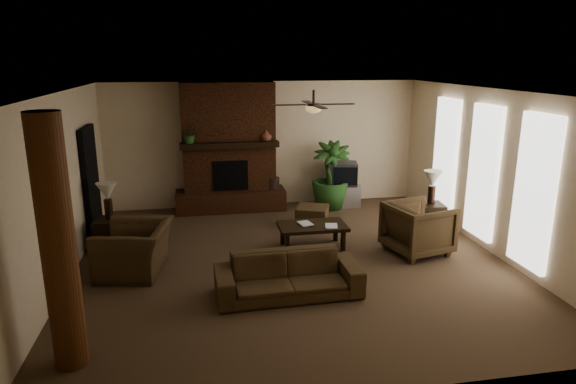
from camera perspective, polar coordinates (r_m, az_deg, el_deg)
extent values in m
plane|color=brown|center=(8.48, 0.48, -7.89)|extent=(7.00, 7.00, 0.00)
plane|color=silver|center=(7.83, 0.53, 11.34)|extent=(7.00, 7.00, 0.00)
plane|color=beige|center=(11.43, -2.76, 5.43)|extent=(7.00, 0.00, 7.00)
plane|color=beige|center=(4.81, 8.34, -8.44)|extent=(7.00, 0.00, 7.00)
plane|color=beige|center=(8.17, -24.40, 0.19)|extent=(0.00, 7.00, 7.00)
plane|color=beige|center=(9.33, 22.15, 2.14)|extent=(0.00, 7.00, 7.00)
cube|color=#502815|center=(11.11, -6.70, 5.07)|extent=(2.00, 0.50, 2.80)
cube|color=#502815|center=(11.27, -6.49, -0.91)|extent=(2.40, 0.70, 0.45)
cube|color=black|center=(10.97, -6.52, 1.85)|extent=(0.75, 0.04, 0.65)
cube|color=black|center=(10.82, -6.62, 5.34)|extent=(2.10, 0.28, 0.12)
cube|color=white|center=(10.67, 17.40, 3.80)|extent=(0.08, 0.85, 2.35)
cube|color=white|center=(9.48, 21.24, 2.11)|extent=(0.08, 0.85, 2.35)
cube|color=white|center=(8.35, 26.13, -0.06)|extent=(0.08, 0.85, 2.35)
cylinder|color=brown|center=(5.80, -24.63, -5.55)|extent=(0.36, 0.36, 2.80)
cube|color=black|center=(9.94, -21.44, 0.87)|extent=(0.10, 1.00, 2.10)
cylinder|color=black|center=(8.21, 2.92, 10.66)|extent=(0.04, 0.04, 0.24)
cylinder|color=black|center=(8.22, 2.91, 9.83)|extent=(0.20, 0.20, 0.06)
ellipsoid|color=#F2BF72|center=(8.23, 2.91, 9.41)|extent=(0.26, 0.26, 0.14)
cube|color=black|center=(8.32, 5.64, 9.90)|extent=(0.55, 0.12, 0.01)
cube|color=black|center=(8.14, 0.13, 9.86)|extent=(0.55, 0.12, 0.01)
cube|color=black|center=(8.61, 2.30, 10.13)|extent=(0.12, 0.55, 0.01)
cube|color=black|center=(7.83, 3.58, 9.63)|extent=(0.12, 0.55, 0.01)
imported|color=#49361F|center=(7.20, 0.03, -8.70)|extent=(2.08, 0.66, 0.81)
imported|color=#49361F|center=(8.28, -17.05, -5.33)|extent=(0.96, 1.30, 1.03)
imported|color=#49361F|center=(8.97, 14.57, -3.72)|extent=(1.11, 1.15, 0.99)
cube|color=black|center=(8.96, 2.78, -3.89)|extent=(1.20, 0.70, 0.06)
cube|color=black|center=(8.71, -0.09, -5.94)|extent=(0.07, 0.07, 0.37)
cube|color=black|center=(8.93, 6.27, -5.50)|extent=(0.07, 0.07, 0.37)
cube|color=black|center=(9.17, -0.64, -4.84)|extent=(0.07, 0.07, 0.37)
cube|color=black|center=(9.38, 5.41, -4.45)|extent=(0.07, 0.07, 0.37)
cube|color=#49361F|center=(10.17, 2.75, -2.76)|extent=(0.78, 0.78, 0.40)
cube|color=#AFAEB1|center=(11.54, 5.86, -0.39)|extent=(0.91, 0.60, 0.50)
cube|color=#333336|center=(11.43, 6.17, 2.09)|extent=(0.74, 0.62, 0.52)
cube|color=black|center=(11.18, 6.55, 1.79)|extent=(0.52, 0.13, 0.40)
cylinder|color=black|center=(11.33, -1.84, -0.08)|extent=(0.34, 0.34, 0.70)
sphere|color=black|center=(11.27, -1.85, 1.15)|extent=(0.34, 0.34, 0.34)
imported|color=#2C5823|center=(11.34, 4.82, 0.26)|extent=(1.14, 1.65, 0.84)
cube|color=black|center=(9.45, -19.38, -4.54)|extent=(0.59, 0.59, 0.55)
cylinder|color=black|center=(9.38, -19.69, -1.83)|extent=(0.17, 0.17, 0.35)
cone|color=beige|center=(9.29, -19.86, 0.09)|extent=(0.45, 0.45, 0.30)
cube|color=black|center=(10.22, 15.74, -2.79)|extent=(0.55, 0.55, 0.55)
cylinder|color=black|center=(10.13, 15.97, -0.30)|extent=(0.18, 0.18, 0.35)
cone|color=beige|center=(10.05, 16.11, 1.48)|extent=(0.46, 0.46, 0.30)
imported|color=#2C5823|center=(10.75, -11.09, 6.31)|extent=(0.45, 0.48, 0.33)
imported|color=brown|center=(10.89, -2.46, 6.39)|extent=(0.27, 0.28, 0.22)
imported|color=#999999|center=(8.86, 1.35, -2.90)|extent=(0.22, 0.07, 0.29)
imported|color=#999999|center=(8.81, 4.26, -3.05)|extent=(0.21, 0.07, 0.29)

